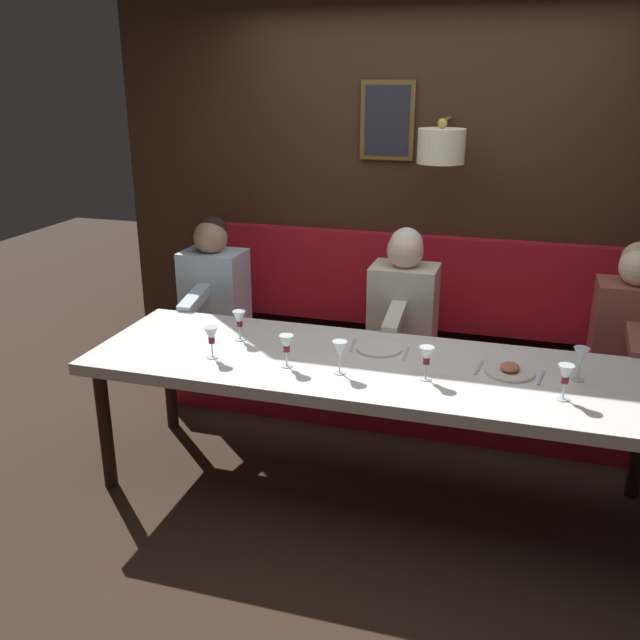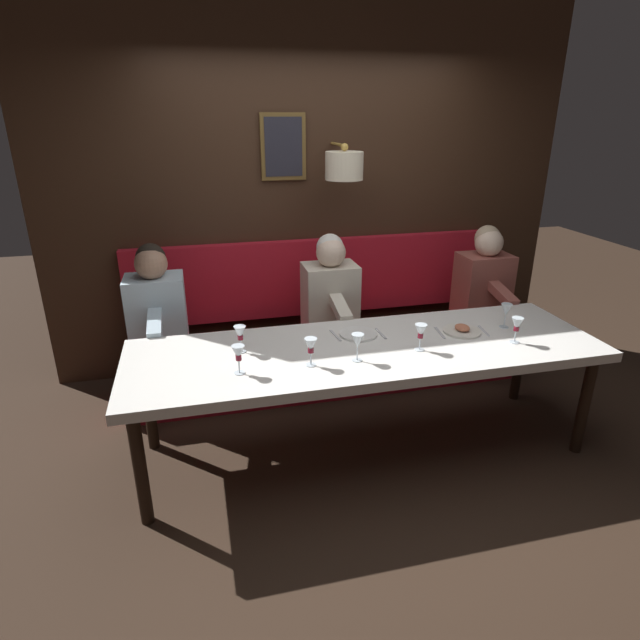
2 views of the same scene
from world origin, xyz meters
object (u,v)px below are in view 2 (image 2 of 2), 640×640
Objects in this scene: diner_near at (331,290)px; wine_glass_3 at (358,342)px; wine_glass_5 at (506,311)px; wine_glass_0 at (311,346)px; diner_middle at (156,304)px; wine_glass_6 at (517,325)px; wine_glass_4 at (421,332)px; wine_glass_2 at (240,334)px; diner_nearest at (484,278)px; dining_table at (367,355)px; wine_glass_1 at (238,354)px.

diner_near reaches higher than wine_glass_3.
diner_near is 1.26m from wine_glass_5.
diner_middle is at bearing 39.93° from wine_glass_0.
wine_glass_0 is 1.29m from wine_glass_6.
wine_glass_4 is (0.04, -0.68, -0.00)m from wine_glass_0.
diner_near is 1.12m from wine_glass_0.
diner_middle is 4.82× the size of wine_glass_3.
wine_glass_2 is 1.00× the size of wine_glass_5.
diner_middle is 4.82× the size of wine_glass_4.
wine_glass_3 is (-1.05, 0.12, 0.04)m from diner_near.
dining_table is at bearing 124.35° from diner_nearest.
wine_glass_3 is (-0.00, -0.27, 0.00)m from wine_glass_0.
wine_glass_6 is at bearing -99.13° from wine_glass_2.
wine_glass_2 is at bearing 77.63° from wine_glass_4.
diner_nearest is 4.82× the size of wine_glass_6.
diner_nearest is 4.82× the size of wine_glass_4.
wine_glass_6 is (-1.04, -0.90, 0.04)m from diner_near.
wine_glass_1 is (-1.05, 2.08, 0.04)m from diner_nearest.
wine_glass_3 and wine_glass_4 have the same top height.
wine_glass_2 is (-0.78, 2.04, 0.04)m from diner_nearest.
wine_glass_1 is 1.00× the size of wine_glass_4.
diner_nearest reaches higher than wine_glass_4.
wine_glass_2 is at bearing 110.81° from diner_nearest.
wine_glass_5 is (-0.03, -1.73, 0.00)m from wine_glass_2.
diner_nearest reaches higher than wine_glass_2.
diner_middle reaches higher than wine_glass_0.
wine_glass_0 is 0.40m from wine_glass_1.
diner_middle is at bearing 64.33° from wine_glass_6.
diner_middle is at bearing 55.15° from dining_table.
dining_table is at bearing -78.01° from wine_glass_1.
diner_nearest reaches higher than dining_table.
wine_glass_0 is 1.00× the size of wine_glass_4.
diner_middle reaches higher than wine_glass_5.
wine_glass_3 is 0.41m from wine_glass_4.
dining_table is 1.55m from diner_middle.
diner_near is 4.82× the size of wine_glass_0.
diner_nearest is at bearing -90.00° from diner_middle.
wine_glass_4 is 0.72m from wine_glass_5.
diner_nearest is 1.00× the size of diner_middle.
wine_glass_6 is at bearing -89.78° from wine_glass_0.
wine_glass_1 is (-0.00, 0.40, -0.00)m from wine_glass_0.
dining_table is 0.27m from wine_glass_3.
wine_glass_1 is (-1.05, -0.48, 0.04)m from diner_middle.
diner_near is 1.38m from wine_glass_6.
wine_glass_1 and wine_glass_2 have the same top height.
wine_glass_1 is 1.00× the size of wine_glass_6.
wine_glass_2 reaches higher than dining_table.
wine_glass_0 is at bearing -140.07° from diner_middle.
wine_glass_6 is (-0.23, 0.07, -0.00)m from wine_glass_5.
dining_table is 3.65× the size of diner_near.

